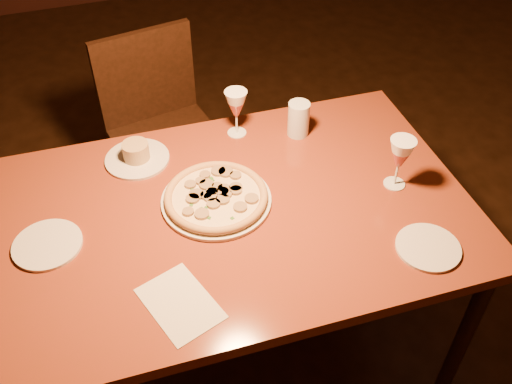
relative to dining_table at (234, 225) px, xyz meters
name	(u,v)px	position (x,y,z in m)	size (l,w,h in m)	color
floor	(289,328)	(0.23, 0.02, -0.74)	(7.00, 7.00, 0.00)	#331D11
dining_table	(234,225)	(0.00, 0.00, 0.00)	(1.56, 1.04, 0.81)	maroon
chair_far	(162,127)	(-0.07, 0.89, -0.21)	(0.53, 0.53, 0.95)	black
pizza_plate	(216,197)	(-0.04, 0.05, 0.09)	(0.36, 0.36, 0.04)	silver
ramekin_saucer	(137,155)	(-0.25, 0.35, 0.10)	(0.22, 0.22, 0.07)	silver
wine_glass_far	(236,113)	(0.13, 0.38, 0.16)	(0.08, 0.08, 0.18)	#B54B4B
wine_glass_right	(399,163)	(0.55, -0.06, 0.17)	(0.08, 0.08, 0.19)	#B54B4B
water_tumbler	(299,119)	(0.34, 0.30, 0.14)	(0.08, 0.08, 0.13)	silver
side_plate_left	(47,245)	(-0.57, 0.03, 0.08)	(0.21, 0.21, 0.01)	silver
side_plate_near	(428,247)	(0.50, -0.35, 0.08)	(0.19, 0.19, 0.01)	silver
menu_card	(180,303)	(-0.25, -0.30, 0.07)	(0.16, 0.24, 0.00)	beige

